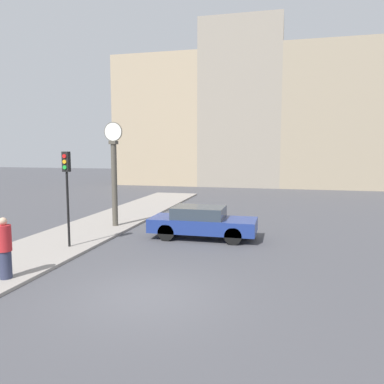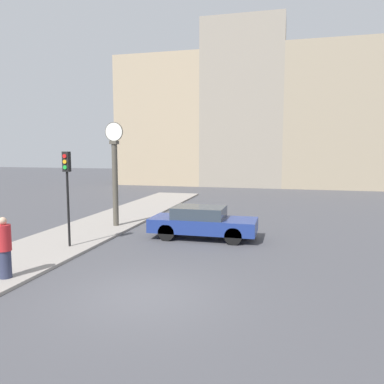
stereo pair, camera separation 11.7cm
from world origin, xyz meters
name	(u,v)px [view 2 (the right image)]	position (x,y,z in m)	size (l,w,h in m)	color
ground_plane	(146,295)	(0.00, 0.00, 0.00)	(120.00, 120.00, 0.00)	#47474C
sidewalk_corner	(119,218)	(-5.43, 9.86, 0.05)	(3.54, 23.73, 0.10)	gray
building_row	(253,115)	(0.01, 30.76, 7.38)	(29.03, 5.00, 16.75)	tan
sedan_car	(202,222)	(0.06, 6.57, 0.72)	(4.55, 1.80, 1.38)	navy
traffic_light_near	(67,179)	(-4.56, 3.64, 2.72)	(0.26, 0.24, 3.65)	black
street_clock	(115,173)	(-4.56, 7.74, 2.70)	(0.92, 0.35, 5.03)	#4C473D
pedestrian_red_top	(4,248)	(-4.35, -0.02, 0.99)	(0.41, 0.41, 1.80)	#2D334C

